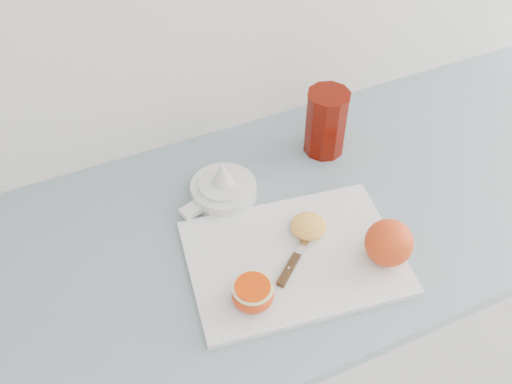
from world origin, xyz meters
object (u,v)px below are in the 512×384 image
citrus_juicer (223,188)px  red_tumbler (326,124)px  half_orange (253,294)px  cutting_board (294,257)px  counter (270,336)px

citrus_juicer → red_tumbler: bearing=9.8°
citrus_juicer → half_orange: bearing=-101.1°
cutting_board → red_tumbler: bearing=51.0°
counter → half_orange: (-0.12, -0.16, 0.48)m
counter → red_tumbler: red_tumbler is taller
cutting_board → citrus_juicer: bearing=106.3°
cutting_board → citrus_juicer: (-0.06, 0.20, 0.02)m
citrus_juicer → red_tumbler: red_tumbler is taller
half_orange → citrus_juicer: citrus_juicer is taller
red_tumbler → counter: bearing=-142.9°
cutting_board → half_orange: half_orange is taller
cutting_board → red_tumbler: 0.32m
half_orange → red_tumbler: 0.44m
half_orange → red_tumbler: size_ratio=0.48×
counter → half_orange: 0.52m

